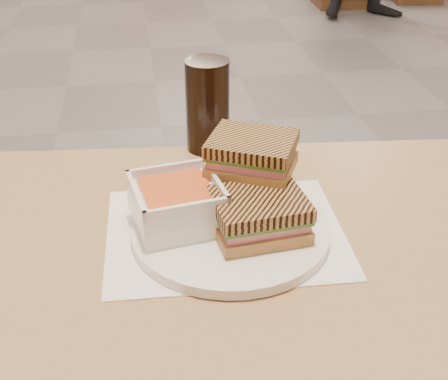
{
  "coord_description": "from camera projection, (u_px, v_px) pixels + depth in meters",
  "views": [
    {
      "loc": [
        -0.1,
        -2.71,
        1.25
      ],
      "look_at": [
        0.01,
        -2.0,
        0.82
      ],
      "focal_mm": 48.58,
      "sensor_mm": 36.0,
      "label": 1
    }
  ],
  "objects": [
    {
      "name": "tray_liner",
      "position": [
        225.0,
        232.0,
        0.87
      ],
      "size": [
        0.35,
        0.27,
        0.0
      ],
      "color": "white",
      "rests_on": "main_table"
    },
    {
      "name": "plate",
      "position": [
        230.0,
        231.0,
        0.86
      ],
      "size": [
        0.28,
        0.28,
        0.02
      ],
      "color": "white",
      "rests_on": "tray_liner"
    },
    {
      "name": "panini_lower",
      "position": [
        259.0,
        215.0,
        0.83
      ],
      "size": [
        0.14,
        0.12,
        0.06
      ],
      "color": "#A87B3C",
      "rests_on": "plate"
    },
    {
      "name": "panini_upper",
      "position": [
        252.0,
        154.0,
        0.88
      ],
      "size": [
        0.15,
        0.14,
        0.05
      ],
      "color": "#A87B3C",
      "rests_on": "panini_lower"
    },
    {
      "name": "main_table",
      "position": [
        187.0,
        327.0,
        0.87
      ],
      "size": [
        1.26,
        0.8,
        0.75
      ],
      "color": "#A37C50",
      "rests_on": "ground"
    },
    {
      "name": "cola_glass",
      "position": [
        208.0,
        106.0,
        1.06
      ],
      "size": [
        0.08,
        0.08,
        0.16
      ],
      "color": "black",
      "rests_on": "main_table"
    },
    {
      "name": "soup_bowl",
      "position": [
        177.0,
        205.0,
        0.85
      ],
      "size": [
        0.14,
        0.14,
        0.06
      ],
      "color": "white",
      "rests_on": "plate"
    }
  ]
}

